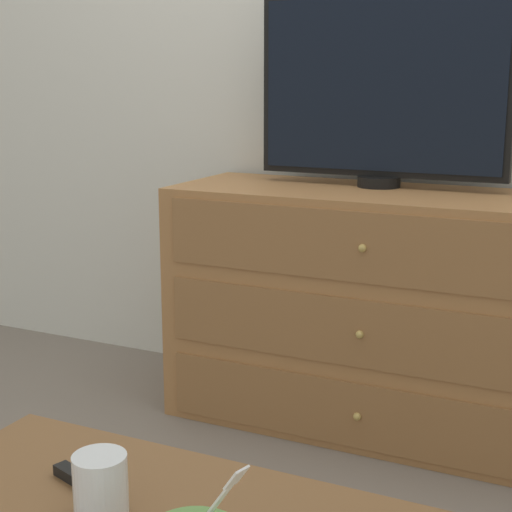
{
  "coord_description": "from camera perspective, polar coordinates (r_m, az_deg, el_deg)",
  "views": [
    {
      "loc": [
        0.75,
        -2.62,
        1.12
      ],
      "look_at": [
        0.17,
        -1.4,
        0.81
      ],
      "focal_mm": 55.0,
      "sensor_mm": 36.0,
      "label": 1
    }
  ],
  "objects": [
    {
      "name": "ground_plane",
      "position": [
        2.94,
        8.85,
        -9.65
      ],
      "size": [
        12.0,
        12.0,
        0.0
      ],
      "primitive_type": "plane",
      "color": "#70665B"
    },
    {
      "name": "wall_back",
      "position": [
        2.75,
        9.97,
        16.43
      ],
      "size": [
        12.0,
        0.05,
        2.6
      ],
      "color": "silver",
      "rests_on": "ground_plane"
    },
    {
      "name": "dresser",
      "position": [
        2.54,
        9.28,
        -4.05
      ],
      "size": [
        1.37,
        0.5,
        0.77
      ],
      "color": "#9E6B3D",
      "rests_on": "ground_plane"
    },
    {
      "name": "tv",
      "position": [
        2.55,
        9.18,
        11.96
      ],
      "size": [
        0.81,
        0.14,
        0.61
      ],
      "color": "black",
      "rests_on": "dresser"
    },
    {
      "name": "drink_cup",
      "position": [
        1.23,
        -11.23,
        -16.2
      ],
      "size": [
        0.08,
        0.08,
        0.09
      ],
      "color": "beige",
      "rests_on": "coffee_table"
    },
    {
      "name": "remote_control",
      "position": [
        1.31,
        -12.28,
        -15.82
      ],
      "size": [
        0.15,
        0.07,
        0.02
      ],
      "color": "black",
      "rests_on": "coffee_table"
    }
  ]
}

